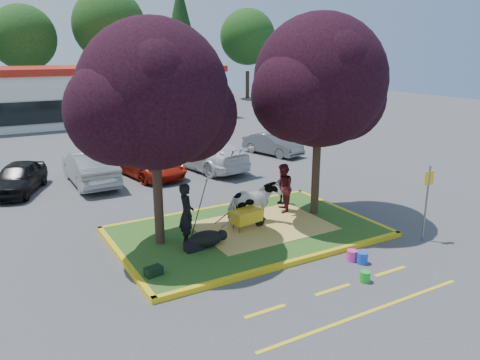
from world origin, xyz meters
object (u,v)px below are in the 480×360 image
sign_post (427,195)px  bucket_green (365,277)px  handler (187,214)px  bucket_pink (352,256)px  calf (205,239)px  bucket_blue (362,258)px  wheelbarrow (246,216)px  car_black (18,178)px  cow (254,203)px  car_silver (90,167)px

sign_post → bucket_green: (-3.52, -1.11, -1.33)m
handler → bucket_pink: size_ratio=5.96×
calf → bucket_blue: calf is taller
wheelbarrow → car_black: bearing=115.4°
cow → car_black: (-6.35, 8.28, -0.23)m
sign_post → bucket_blue: (-2.81, -0.28, -1.31)m
bucket_pink → handler: bearing=139.5°
bucket_green → car_silver: car_silver is taller
bucket_pink → bucket_blue: size_ratio=0.95×
sign_post → wheelbarrow: bearing=151.6°
wheelbarrow → bucket_green: 4.46m
wheelbarrow → sign_post: (4.51, -3.22, 0.87)m
wheelbarrow → car_black: 10.41m
cow → calf: size_ratio=1.57×
wheelbarrow → bucket_pink: bearing=-73.0°
car_silver → car_black: bearing=-3.1°
bucket_green → car_black: car_black is taller
sign_post → bucket_pink: size_ratio=7.70×
bucket_blue → car_black: size_ratio=0.09×
calf → handler: (-0.36, 0.49, 0.70)m
cow → car_black: 10.44m
car_silver → calf: bearing=98.1°
wheelbarrow → car_silver: (-3.01, 8.43, 0.16)m
bucket_blue → car_silver: bearing=111.6°
cow → wheelbarrow: 0.61m
wheelbarrow → handler: bearing=173.3°
cow → car_silver: size_ratio=0.37×
calf → wheelbarrow: bearing=41.8°
bucket_blue → calf: bearing=139.7°
bucket_pink → car_black: 13.97m
handler → wheelbarrow: 2.15m
cow → handler: size_ratio=0.92×
wheelbarrow → car_silver: 8.95m
car_silver → bucket_green: bearing=107.4°
sign_post → car_black: (-10.40, 11.80, -0.84)m
wheelbarrow → car_black: car_black is taller
wheelbarrow → bucket_pink: wheelbarrow is taller
bucket_green → car_black: (-6.89, 12.91, 0.50)m
sign_post → car_silver: bearing=130.0°
car_silver → sign_post: bearing=122.8°
handler → bucket_blue: bearing=-122.4°
wheelbarrow → sign_post: size_ratio=0.73×
bucket_pink → car_silver: size_ratio=0.07×
cow → bucket_pink: (1.12, -3.52, -0.72)m
bucket_green → sign_post: bearing=17.5°
handler → car_silver: size_ratio=0.40×
handler → bucket_pink: 4.92m
wheelbarrow → bucket_blue: 3.91m
bucket_blue → car_silver: car_silver is taller
handler → cow: bearing=-72.0°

